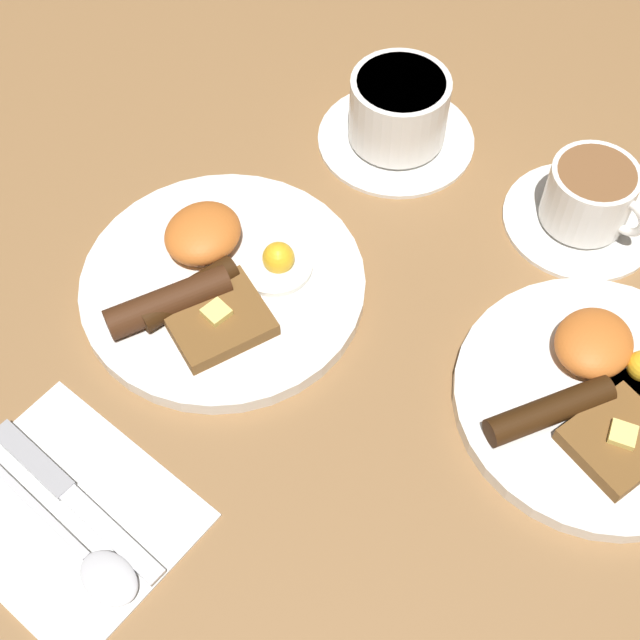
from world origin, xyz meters
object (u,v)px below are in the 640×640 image
(teacup_far, at_px, (587,202))
(spoon, at_px, (92,562))
(breakfast_plate_far, at_px, (601,395))
(teacup_near, at_px, (398,115))
(knife, at_px, (66,490))
(breakfast_plate_near, at_px, (218,281))

(teacup_far, distance_m, spoon, 0.53)
(breakfast_plate_far, bearing_deg, teacup_near, -118.68)
(spoon, bearing_deg, teacup_far, 79.67)
(teacup_near, height_order, knife, teacup_near)
(knife, bearing_deg, spoon, -21.96)
(breakfast_plate_near, height_order, teacup_near, teacup_near)
(knife, relative_size, spoon, 1.05)
(knife, distance_m, spoon, 0.06)
(breakfast_plate_far, bearing_deg, knife, -44.71)
(teacup_far, bearing_deg, teacup_near, -87.95)
(teacup_far, relative_size, spoon, 0.82)
(teacup_far, bearing_deg, spoon, -16.67)
(teacup_far, bearing_deg, breakfast_plate_near, -42.09)
(breakfast_plate_near, distance_m, spoon, 0.26)
(breakfast_plate_far, relative_size, teacup_near, 1.50)
(teacup_near, height_order, teacup_far, teacup_near)
(breakfast_plate_near, xyz_separation_m, knife, (0.22, 0.02, -0.01))
(breakfast_plate_far, bearing_deg, spoon, -36.31)
(teacup_near, bearing_deg, spoon, 5.67)
(breakfast_plate_near, distance_m, knife, 0.22)
(teacup_near, bearing_deg, knife, -0.79)
(breakfast_plate_far, xyz_separation_m, knife, (0.31, -0.30, -0.01))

